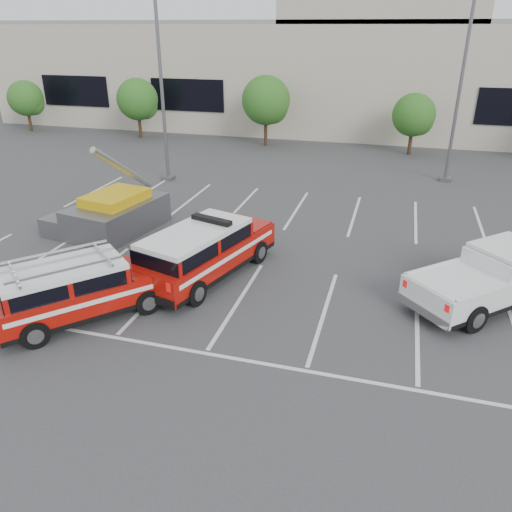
# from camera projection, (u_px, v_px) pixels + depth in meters

# --- Properties ---
(ground) EXTENTS (120.00, 120.00, 0.00)m
(ground) POSITION_uv_depth(u_px,v_px,m) (238.00, 302.00, 15.68)
(ground) COLOR #38383A
(ground) RESTS_ON ground
(stall_markings) EXTENTS (23.00, 15.00, 0.01)m
(stall_markings) POSITION_uv_depth(u_px,v_px,m) (273.00, 246.00, 19.61)
(stall_markings) COLOR silver
(stall_markings) RESTS_ON ground
(convention_building) EXTENTS (60.00, 16.99, 13.20)m
(convention_building) POSITION_uv_depth(u_px,v_px,m) (357.00, 68.00, 41.47)
(convention_building) COLOR #B9AE9C
(convention_building) RESTS_ON ground
(tree_far_left) EXTENTS (2.77, 2.77, 3.99)m
(tree_far_left) POSITION_uv_depth(u_px,v_px,m) (27.00, 100.00, 40.09)
(tree_far_left) COLOR #3F2B19
(tree_far_left) RESTS_ON ground
(tree_left) EXTENTS (3.07, 3.07, 4.42)m
(tree_left) POSITION_uv_depth(u_px,v_px,m) (139.00, 101.00, 37.48)
(tree_left) COLOR #3F2B19
(tree_left) RESTS_ON ground
(tree_mid_left) EXTENTS (3.37, 3.37, 4.85)m
(tree_mid_left) POSITION_uv_depth(u_px,v_px,m) (267.00, 102.00, 34.87)
(tree_mid_left) COLOR #3F2B19
(tree_mid_left) RESTS_ON ground
(tree_mid_right) EXTENTS (2.77, 2.77, 3.99)m
(tree_mid_right) POSITION_uv_depth(u_px,v_px,m) (415.00, 116.00, 32.60)
(tree_mid_right) COLOR #3F2B19
(tree_mid_right) RESTS_ON ground
(light_pole_left) EXTENTS (0.90, 0.60, 10.24)m
(light_pole_left) POSITION_uv_depth(u_px,v_px,m) (161.00, 83.00, 25.98)
(light_pole_left) COLOR #59595E
(light_pole_left) RESTS_ON ground
(light_pole_mid) EXTENTS (0.90, 0.60, 10.24)m
(light_pole_mid) POSITION_uv_depth(u_px,v_px,m) (461.00, 83.00, 25.72)
(light_pole_mid) COLOR #59595E
(light_pole_mid) RESTS_ON ground
(fire_chief_suv) EXTENTS (3.59, 6.05, 2.00)m
(fire_chief_suv) POSITION_uv_depth(u_px,v_px,m) (204.00, 254.00, 16.95)
(fire_chief_suv) COLOR #980D07
(fire_chief_suv) RESTS_ON ground
(white_pickup) EXTENTS (5.59, 5.47, 1.79)m
(white_pickup) POSITION_uv_depth(u_px,v_px,m) (495.00, 281.00, 15.43)
(white_pickup) COLOR silver
(white_pickup) RESTS_ON ground
(ladder_suv) EXTENTS (4.75, 5.04, 1.97)m
(ladder_suv) POSITION_uv_depth(u_px,v_px,m) (80.00, 293.00, 14.58)
(ladder_suv) COLOR #980D07
(ladder_suv) RESTS_ON ground
(utility_rig) EXTENTS (4.32, 4.58, 3.73)m
(utility_rig) POSITION_uv_depth(u_px,v_px,m) (113.00, 214.00, 20.83)
(utility_rig) COLOR #59595E
(utility_rig) RESTS_ON ground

